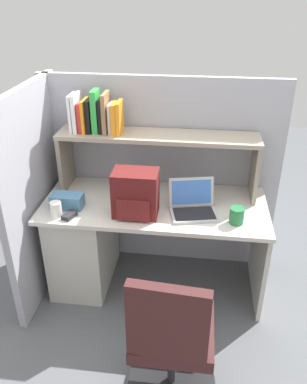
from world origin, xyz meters
name	(u,v)px	position (x,y,z in m)	size (l,w,h in m)	color
ground_plane	(154,282)	(0.00, 0.00, 0.00)	(8.00, 8.00, 0.00)	#595B60
desk	(104,237)	(-0.39, 0.00, 0.40)	(1.60, 0.70, 0.73)	beige
cubicle_partition_rear	(160,175)	(0.00, 0.38, 0.78)	(1.84, 0.05, 1.55)	#9E9EA8
cubicle_partition_left	(37,194)	(-0.85, -0.05, 0.78)	(0.05, 1.06, 1.55)	#9E9EA8
overhead_hutch	(158,147)	(0.00, 0.20, 1.08)	(1.44, 0.28, 0.45)	gray
reference_books_on_shelf	(96,115)	(-0.44, 0.20, 1.30)	(0.36, 0.19, 0.30)	white
laptop	(193,206)	(0.28, -0.09, 0.78)	(0.36, 0.32, 0.22)	#B7BABF
backpack	(135,194)	(-0.11, -0.16, 0.88)	(0.30, 0.23, 0.32)	#591919
computer_mouse	(69,215)	(-0.54, -0.26, 0.75)	(0.06, 0.10, 0.03)	#262628
paper_cup	(56,209)	(-0.63, -0.25, 0.78)	(0.08, 0.08, 0.11)	white
tissue_box	(67,201)	(-0.60, -0.12, 0.78)	(0.22, 0.12, 0.10)	teal
snack_canister	(237,215)	(0.57, -0.18, 0.79)	(0.10, 0.10, 0.11)	#26723F
office_chair	(171,346)	(0.21, -0.94, 0.39)	(0.52, 0.52, 0.93)	black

